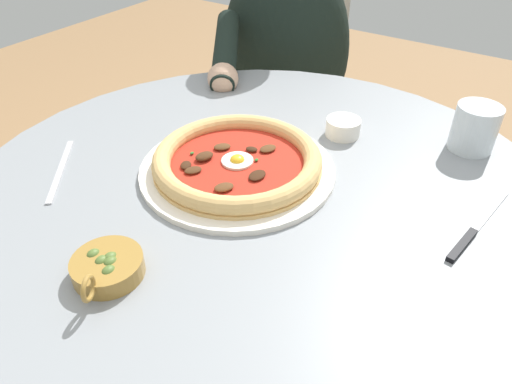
# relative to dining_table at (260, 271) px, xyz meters

# --- Properties ---
(dining_table) EXTENTS (0.99, 0.99, 0.75)m
(dining_table) POSITION_rel_dining_table_xyz_m (0.00, 0.00, 0.00)
(dining_table) COLOR gray
(dining_table) RESTS_ON ground
(pizza_on_plate) EXTENTS (0.33, 0.33, 0.04)m
(pizza_on_plate) POSITION_rel_dining_table_xyz_m (-0.02, -0.06, 0.20)
(pizza_on_plate) COLOR white
(pizza_on_plate) RESTS_ON dining_table
(water_glass) EXTENTS (0.08, 0.08, 0.08)m
(water_glass) POSITION_rel_dining_table_xyz_m (-0.32, 0.24, 0.22)
(water_glass) COLOR silver
(water_glass) RESTS_ON dining_table
(steak_knife) EXTENTS (0.21, 0.04, 0.01)m
(steak_knife) POSITION_rel_dining_table_xyz_m (-0.08, 0.31, 0.19)
(steak_knife) COLOR silver
(steak_knife) RESTS_ON dining_table
(ramekin_capers) EXTENTS (0.06, 0.06, 0.03)m
(ramekin_capers) POSITION_rel_dining_table_xyz_m (-0.23, 0.03, 0.20)
(ramekin_capers) COLOR white
(ramekin_capers) RESTS_ON dining_table
(olive_pan) EXTENTS (0.11, 0.09, 0.05)m
(olive_pan) POSITION_rel_dining_table_xyz_m (0.26, -0.06, 0.20)
(olive_pan) COLOR olive
(olive_pan) RESTS_ON dining_table
(fork_utensil) EXTENTS (0.15, 0.13, 0.00)m
(fork_utensil) POSITION_rel_dining_table_xyz_m (0.14, -0.31, 0.18)
(fork_utensil) COLOR #BCBCC1
(fork_utensil) RESTS_ON dining_table
(diner_person) EXTENTS (0.58, 0.43, 1.15)m
(diner_person) POSITION_rel_dining_table_xyz_m (-0.61, -0.32, -0.06)
(diner_person) COLOR #282833
(diner_person) RESTS_ON ground
(cafe_chair_diner) EXTENTS (0.55, 0.55, 0.85)m
(cafe_chair_diner) POSITION_rel_dining_table_xyz_m (-0.74, -0.38, -0.05)
(cafe_chair_diner) COLOR beige
(cafe_chair_diner) RESTS_ON ground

